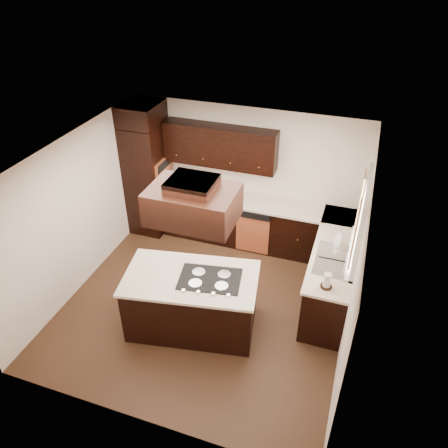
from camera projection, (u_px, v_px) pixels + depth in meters
The scene contains 30 objects.
floor at pixel (206, 304), 6.90m from camera, with size 4.20×4.20×0.02m, color #52331F.
ceiling at pixel (201, 158), 5.49m from camera, with size 4.20×4.20×0.02m, color silver.
wall_back at pixel (246, 174), 7.85m from camera, with size 4.20×0.02×2.50m, color silver.
wall_front at pixel (131, 351), 4.54m from camera, with size 4.20×0.02×2.50m, color silver.
wall_left at pixel (77, 213), 6.76m from camera, with size 0.02×4.20×2.50m, color silver.
wall_right at pixel (356, 270), 5.63m from camera, with size 0.02×4.20×2.50m, color silver.
oven_column at pixel (148, 179), 8.12m from camera, with size 0.65×0.75×2.12m, color black.
wall_oven_face at pixel (165, 179), 7.99m from camera, with size 0.05×0.62×0.78m, color #B2522F.
base_cabinets_back at pixel (242, 221), 8.05m from camera, with size 2.93×0.60×0.88m, color black.
base_cabinets_right at pixel (332, 271), 6.87m from camera, with size 0.60×2.40×0.88m, color black.
countertop_back at pixel (242, 200), 7.78m from camera, with size 2.93×0.63×0.04m, color beige.
countertop_right at pixel (335, 247), 6.62m from camera, with size 0.63×2.40×0.04m, color beige.
upper_cabinets at pixel (220, 146), 7.52m from camera, with size 2.00×0.34×0.72m, color black.
dishwasher_front at pixel (253, 235), 7.77m from camera, with size 0.60×0.05×0.72m, color #B2522F.
window_frame at pixel (362, 221), 5.85m from camera, with size 0.06×1.32×1.12m, color silver.
window_pane at pixel (364, 222), 5.84m from camera, with size 0.00×1.20×1.00m, color white.
curtain_left at pixel (355, 235), 5.51m from camera, with size 0.02×0.34×0.90m, color #CBB992.
curtain_right at pixel (360, 202), 6.17m from camera, with size 0.02×0.34×0.90m, color #CBB992.
sink_rim at pixel (334, 260), 6.33m from camera, with size 0.52×0.84×0.01m, color silver.
island at pixel (192, 303), 6.28m from camera, with size 1.78×0.97×0.88m, color black.
island_top at pixel (191, 278), 6.02m from camera, with size 1.85×1.04×0.04m, color beige.
cooktop at pixel (210, 279), 5.98m from camera, with size 0.84×0.56×0.01m, color black.
range_hood at pixel (193, 205), 5.23m from camera, with size 1.05×0.72×0.42m, color black.
hood_duct at pixel (192, 184), 5.08m from camera, with size 0.55×0.50×0.13m, color black.
blender_base at pixel (179, 188), 8.01m from camera, with size 0.15×0.15×0.10m, color silver.
blender_pitcher at pixel (178, 179), 7.91m from camera, with size 0.13×0.13×0.26m, color silver.
spice_rack at pixel (203, 187), 7.87m from camera, with size 0.33×0.08×0.27m, color black.
mixing_bowl at pixel (180, 187), 8.08m from camera, with size 0.23×0.23×0.06m, color silver.
soap_bottle at pixel (338, 238), 6.59m from camera, with size 0.10×0.10×0.22m, color silver.
paper_towel at pixel (327, 281), 5.78m from camera, with size 0.10×0.10×0.22m, color silver.
Camera 1 is at (1.90, -4.67, 4.88)m, focal length 35.00 mm.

